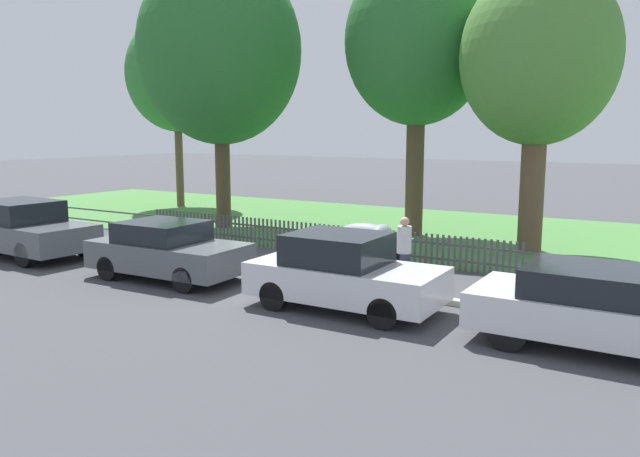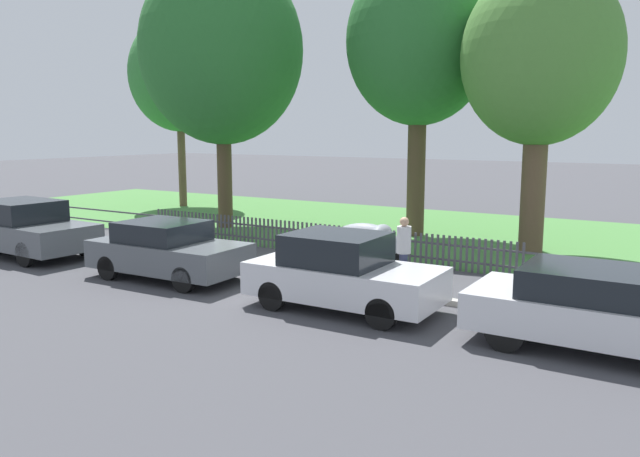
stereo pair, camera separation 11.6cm
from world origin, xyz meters
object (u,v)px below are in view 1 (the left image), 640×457
object	(u,v)px
parked_car_red_compact	(599,308)
tree_nearest_kerb	(176,74)
covered_motorcycle	(367,242)
tree_mid_park	(418,42)
pedestrian_near_fence	(404,248)
parked_car_navy_estate	(344,272)
parked_car_silver_hatchback	(22,228)
tree_far_left	(539,58)
tree_behind_motorcycle	(220,51)
parked_car_black_saloon	(167,250)

from	to	relation	value
parked_car_red_compact	tree_nearest_kerb	xyz separation A→B (m)	(-18.96, 10.49, 5.21)
tree_nearest_kerb	covered_motorcycle	bearing A→B (deg)	-29.10
parked_car_red_compact	tree_mid_park	world-z (taller)	tree_mid_park
tree_mid_park	pedestrian_near_fence	bearing A→B (deg)	-68.81
parked_car_navy_estate	covered_motorcycle	distance (m)	3.39
parked_car_navy_estate	tree_nearest_kerb	xyz separation A→B (m)	(-14.45, 10.61, 5.16)
parked_car_navy_estate	pedestrian_near_fence	distance (m)	2.22
parked_car_red_compact	parked_car_silver_hatchback	bearing A→B (deg)	-179.13
tree_far_left	tree_behind_motorcycle	bearing A→B (deg)	-175.13
parked_car_navy_estate	tree_nearest_kerb	world-z (taller)	tree_nearest_kerb
pedestrian_near_fence	parked_car_silver_hatchback	bearing A→B (deg)	-112.93
parked_car_silver_hatchback	covered_motorcycle	size ratio (longest dim) A/B	2.29
parked_car_silver_hatchback	parked_car_red_compact	size ratio (longest dim) A/B	1.13
parked_car_navy_estate	tree_behind_motorcycle	xyz separation A→B (m)	(-8.69, 6.79, 5.40)
parked_car_black_saloon	parked_car_red_compact	xyz separation A→B (m)	(9.19, 0.09, -0.00)
parked_car_silver_hatchback	parked_car_black_saloon	world-z (taller)	parked_car_silver_hatchback
parked_car_black_saloon	pedestrian_near_fence	distance (m)	5.43
parked_car_silver_hatchback	parked_car_navy_estate	world-z (taller)	parked_car_silver_hatchback
covered_motorcycle	tree_behind_motorcycle	size ratio (longest dim) A/B	0.21
parked_car_navy_estate	tree_far_left	distance (m)	9.13
tree_mid_park	tree_behind_motorcycle	bearing A→B (deg)	-163.38
tree_mid_park	tree_far_left	size ratio (longest dim) A/B	1.13
tree_nearest_kerb	tree_far_left	size ratio (longest dim) A/B	1.07
parked_car_silver_hatchback	tree_nearest_kerb	bearing A→B (deg)	114.56
parked_car_red_compact	covered_motorcycle	world-z (taller)	parked_car_red_compact
tree_nearest_kerb	tree_behind_motorcycle	size ratio (longest dim) A/B	0.90
parked_car_navy_estate	covered_motorcycle	bearing A→B (deg)	108.68
parked_car_silver_hatchback	covered_motorcycle	bearing A→B (deg)	22.31
parked_car_navy_estate	parked_car_red_compact	size ratio (longest dim) A/B	0.94
parked_car_red_compact	pedestrian_near_fence	xyz separation A→B (m)	(-4.22, 2.08, 0.21)
tree_nearest_kerb	pedestrian_near_fence	distance (m)	17.69
covered_motorcycle	tree_mid_park	distance (m)	7.84
parked_car_silver_hatchback	tree_mid_park	size ratio (longest dim) A/B	0.50
tree_behind_motorcycle	tree_mid_park	distance (m)	6.73
parked_car_black_saloon	tree_far_left	world-z (taller)	tree_far_left
parked_car_black_saloon	parked_car_navy_estate	bearing A→B (deg)	-2.12
parked_car_black_saloon	covered_motorcycle	world-z (taller)	parked_car_black_saloon
pedestrian_near_fence	tree_behind_motorcycle	bearing A→B (deg)	-152.38
pedestrian_near_fence	covered_motorcycle	bearing A→B (deg)	-160.31
parked_car_navy_estate	tree_mid_park	distance (m)	10.52
parked_car_red_compact	tree_behind_motorcycle	size ratio (longest dim) A/B	0.42
pedestrian_near_fence	tree_mid_park	bearing A→B (deg)	165.88
tree_nearest_kerb	pedestrian_near_fence	xyz separation A→B (m)	(14.74, -8.41, -5.00)
parked_car_red_compact	tree_far_left	distance (m)	9.32
tree_far_left	pedestrian_near_fence	bearing A→B (deg)	-104.67
parked_car_black_saloon	tree_nearest_kerb	distance (m)	15.31
tree_behind_motorcycle	parked_car_black_saloon	bearing A→B (deg)	-59.35
parked_car_silver_hatchback	tree_far_left	distance (m)	14.83
parked_car_silver_hatchback	covered_motorcycle	xyz separation A→B (m)	(8.92, 3.27, -0.06)
parked_car_red_compact	tree_far_left	world-z (taller)	tree_far_left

